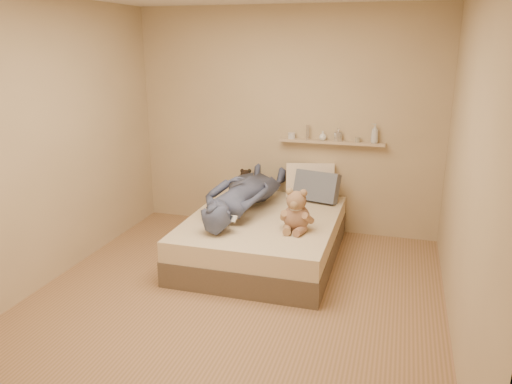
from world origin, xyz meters
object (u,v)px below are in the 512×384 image
(wall_shelf, at_px, (332,142))
(person, at_px, (243,193))
(teddy_bear, at_px, (296,213))
(pillow_cream, at_px, (310,180))
(game_console, at_px, (228,218))
(bed, at_px, (263,237))
(dark_plush, at_px, (246,182))
(pillow_grey, at_px, (317,187))

(wall_shelf, bearing_deg, person, -136.02)
(teddy_bear, xyz_separation_m, pillow_cream, (-0.08, 1.12, 0.02))
(pillow_cream, bearing_deg, person, -129.91)
(game_console, distance_m, teddy_bear, 0.65)
(bed, xyz_separation_m, pillow_cream, (0.33, 0.83, 0.43))
(pillow_cream, height_order, wall_shelf, wall_shelf)
(bed, relative_size, teddy_bear, 4.46)
(bed, distance_m, dark_plush, 0.95)
(pillow_grey, bearing_deg, pillow_cream, 126.97)
(pillow_grey, bearing_deg, wall_shelf, 61.78)
(game_console, bearing_deg, teddy_bear, 21.64)
(pillow_cream, height_order, pillow_grey, pillow_cream)
(game_console, distance_m, pillow_cream, 1.46)
(wall_shelf, bearing_deg, dark_plush, -172.05)
(pillow_grey, bearing_deg, bed, -122.08)
(bed, distance_m, pillow_cream, 0.99)
(pillow_cream, relative_size, pillow_grey, 1.10)
(bed, xyz_separation_m, teddy_bear, (0.41, -0.29, 0.40))
(teddy_bear, xyz_separation_m, pillow_grey, (0.03, 0.98, -0.01))
(teddy_bear, xyz_separation_m, wall_shelf, (0.14, 1.20, 0.47))
(person, relative_size, wall_shelf, 1.41)
(bed, distance_m, person, 0.52)
(pillow_cream, distance_m, wall_shelf, 0.51)
(person, bearing_deg, teddy_bear, 152.21)
(pillow_grey, bearing_deg, teddy_bear, -91.60)
(pillow_grey, height_order, wall_shelf, wall_shelf)
(pillow_cream, distance_m, pillow_grey, 0.18)
(person, bearing_deg, wall_shelf, -131.82)
(dark_plush, xyz_separation_m, person, (0.17, -0.65, 0.07))
(person, bearing_deg, pillow_cream, -125.71)
(game_console, distance_m, dark_plush, 1.33)
(bed, bearing_deg, teddy_bear, -35.95)
(game_console, height_order, wall_shelf, wall_shelf)
(dark_plush, relative_size, person, 0.18)
(game_console, bearing_deg, pillow_grey, 62.68)
(game_console, relative_size, dark_plush, 0.58)
(game_console, relative_size, wall_shelf, 0.15)
(dark_plush, xyz_separation_m, pillow_cream, (0.76, 0.06, 0.07))
(bed, xyz_separation_m, dark_plush, (-0.44, 0.77, 0.36))
(pillow_grey, bearing_deg, game_console, -117.32)
(dark_plush, relative_size, pillow_grey, 0.60)
(teddy_bear, bearing_deg, pillow_grey, 88.40)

